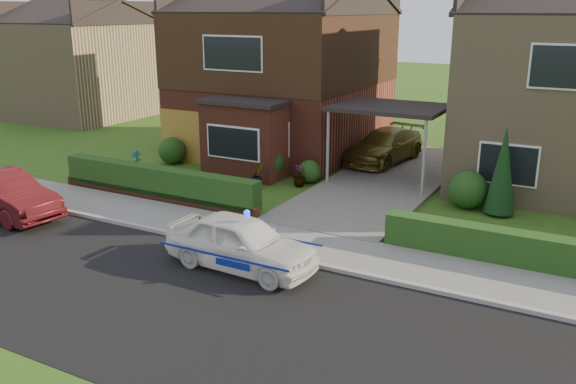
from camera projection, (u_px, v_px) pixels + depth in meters
The scene contains 23 objects.
ground at pixel (206, 310), 12.63m from camera, with size 120.00×120.00×0.00m, color #2B5115.
road at pixel (206, 310), 12.63m from camera, with size 60.00×6.00×0.02m, color black.
kerb at pixel (278, 257), 15.18m from camera, with size 60.00×0.16×0.12m, color #9E9993.
sidewalk at pixel (297, 243), 16.06m from camera, with size 60.00×2.00×0.10m, color slate.
driveway at pixel (386, 181), 21.86m from camera, with size 3.80×12.00×0.12m, color #666059.
house_left at pixel (284, 62), 25.86m from camera, with size 7.50×9.53×7.25m.
carport_link at pixel (390, 109), 21.07m from camera, with size 3.80×3.00×2.77m.
garage_door at pixel (183, 137), 24.47m from camera, with size 2.20×0.10×2.10m, color brown.
dwarf_wall at pixel (156, 196), 19.68m from camera, with size 7.70×0.25×0.36m, color brown.
hedge_left at pixel (159, 200), 19.86m from camera, with size 7.50×0.55×0.90m, color #123B15.
hedge_right at pixel (538, 271), 14.48m from camera, with size 7.50×0.55×0.80m, color #123B15.
shrub_left_far at pixel (172, 150), 24.34m from camera, with size 1.08×1.08×1.08m, color #123B15.
shrub_left_mid at pixel (266, 162), 22.09m from camera, with size 1.32×1.32×1.32m, color #123B15.
shrub_left_near at pixel (309, 172), 21.68m from camera, with size 0.84×0.84×0.84m, color #123B15.
shrub_right_near at pixel (468, 190), 18.90m from camera, with size 1.20×1.20×1.20m, color #123B15.
conifer_a at pixel (502, 173), 18.07m from camera, with size 0.90×0.90×2.60m, color black.
neighbour_left at pixel (82, 71), 34.46m from camera, with size 6.50×7.00×5.20m, color tan.
police_car at pixel (241, 243), 14.47m from camera, with size 3.51×3.90×1.47m.
driveway_car at pixel (384, 146), 24.19m from camera, with size 1.77×4.36×1.27m, color brown.
street_car at pixel (4, 196), 18.07m from camera, with size 4.06×1.42×1.34m, color #4F1015.
potted_plant_a at pixel (137, 161), 23.35m from camera, with size 0.41×0.28×0.78m, color gray.
potted_plant_b at pixel (257, 176), 21.15m from camera, with size 0.37×0.46×0.84m, color gray.
potted_plant_c at pixel (299, 176), 21.23m from camera, with size 0.43×0.43×0.78m, color gray.
Camera 1 is at (6.92, -9.18, 6.01)m, focal length 38.00 mm.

